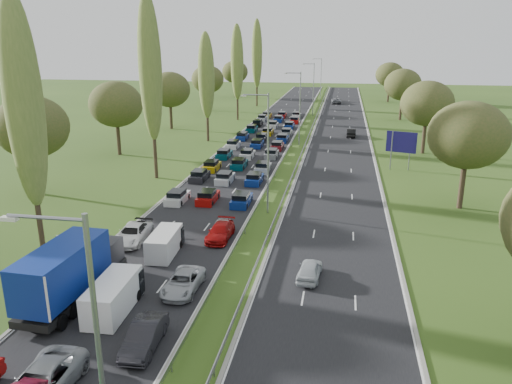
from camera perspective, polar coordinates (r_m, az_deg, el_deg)
The scene contains 24 objects.
ground at distance 86.21m, azimuth 5.05°, elevation 5.61°, with size 260.00×260.00×0.00m, color #2E4B17.
near_carriageway at distance 89.44m, azimuth 0.86°, elevation 6.08°, with size 10.50×215.00×0.04m, color black.
far_carriageway at distance 88.37m, azimuth 9.58°, elevation 5.72°, with size 10.50×215.00×0.04m, color black.
central_reservation at distance 88.55m, azimuth 5.21°, elevation 6.27°, with size 2.36×215.00×0.32m.
lamp_columns at distance 83.27m, azimuth 5.03°, elevation 9.40°, with size 0.18×140.18×12.00m.
poplar_row at distance 76.16m, azimuth -7.95°, elevation 13.45°, with size 2.80×127.80×22.44m.
woodland_left at distance 75.40m, azimuth -16.83°, elevation 9.27°, with size 8.00×166.00×11.10m.
woodland_right at distance 72.58m, azimuth 19.94°, elevation 8.72°, with size 8.00×153.00×11.10m.
traffic_queue_fill at distance 84.49m, azimuth 0.35°, elevation 5.75°, with size 9.06×68.51×0.80m.
near_car_2 at distance 44.51m, azimuth -13.97°, elevation -4.66°, with size 2.40×5.22×1.45m, color silver.
near_car_3 at distance 44.56m, azimuth -13.82°, elevation -4.66°, with size 1.95×4.80×1.39m, color black.
near_car_6 at distance 27.90m, azimuth -23.36°, elevation -19.41°, with size 2.59×5.61×1.56m, color gray.
near_car_9 at distance 29.92m, azimuth -12.65°, elevation -15.75°, with size 1.57×4.50×1.48m, color black.
near_car_10 at distance 35.48m, azimuth -8.33°, elevation -10.17°, with size 2.16×4.69×1.30m, color #A0A3A9.
near_car_11 at distance 43.96m, azimuth -4.09°, elevation -4.53°, with size 1.89×4.65×1.35m, color #930909.
near_car_12 at distance 44.38m, azimuth -4.04°, elevation -4.27°, with size 1.66×4.13×1.41m, color silver.
far_car_0 at distance 37.03m, azimuth 6.15°, elevation -8.84°, with size 1.58×3.94×1.34m, color #B2B8BD.
far_car_1 at distance 92.89m, azimuth 10.82°, elevation 6.67°, with size 1.59×4.55×1.50m, color black.
far_car_2 at distance 143.42m, azimuth 9.15°, elevation 10.27°, with size 2.64×5.73×1.59m, color gray.
blue_lorry at distance 35.50m, azimuth -20.38°, elevation -8.46°, with size 2.74×9.85×4.16m.
white_van_front at distance 33.90m, azimuth -15.85°, elevation -11.21°, with size 2.10×5.35×2.15m.
white_van_rear at distance 41.48m, azimuth -10.32°, elevation -5.68°, with size 1.87×4.77×1.92m.
info_sign at distance 42.11m, azimuth -20.90°, elevation -5.64°, with size 1.50×0.16×2.10m.
direction_sign at distance 69.61m, azimuth 16.26°, elevation 5.31°, with size 3.85×1.30×5.20m.
Camera 1 is at (11.58, -4.28, 16.67)m, focal length 35.00 mm.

